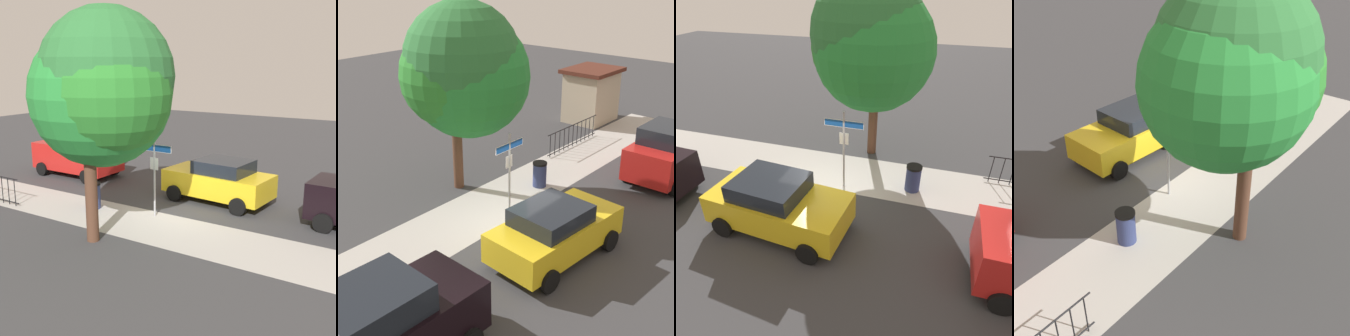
% 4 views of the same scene
% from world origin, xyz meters
% --- Properties ---
extents(ground_plane, '(60.00, 60.00, 0.00)m').
position_xyz_m(ground_plane, '(0.00, 0.00, 0.00)').
color(ground_plane, '#38383A').
extents(sidewalk_strip, '(24.00, 2.60, 0.00)m').
position_xyz_m(sidewalk_strip, '(2.00, 1.30, 0.00)').
color(sidewalk_strip, '#ACA7A2').
rests_on(sidewalk_strip, ground_plane).
extents(street_sign, '(1.35, 0.07, 2.88)m').
position_xyz_m(street_sign, '(0.48, 0.40, 1.94)').
color(street_sign, '#9EA0A5').
rests_on(street_sign, ground_plane).
extents(shade_tree, '(4.46, 4.26, 6.92)m').
position_xyz_m(shade_tree, '(0.69, 2.64, 4.56)').
color(shade_tree, '#543525').
rests_on(shade_tree, ground_plane).
extents(car_yellow, '(4.24, 2.38, 1.69)m').
position_xyz_m(car_yellow, '(-0.71, -2.29, 0.87)').
color(car_yellow, yellow).
rests_on(car_yellow, ground_plane).
extents(car_red, '(4.18, 2.16, 2.20)m').
position_xyz_m(car_red, '(6.80, -2.43, 1.08)').
color(car_red, red).
rests_on(car_red, ground_plane).
extents(trash_bin, '(0.55, 0.55, 0.98)m').
position_xyz_m(trash_bin, '(2.89, 0.90, 0.49)').
color(trash_bin, navy).
rests_on(trash_bin, ground_plane).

